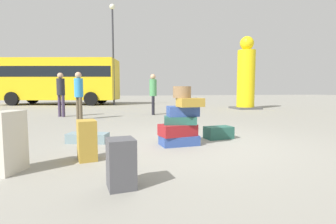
# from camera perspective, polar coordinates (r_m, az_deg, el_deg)

# --- Properties ---
(ground_plane) EXTENTS (80.00, 80.00, 0.00)m
(ground_plane) POSITION_cam_1_polar(r_m,az_deg,el_deg) (4.96, 7.09, -7.24)
(ground_plane) COLOR gray
(suitcase_tower) EXTENTS (0.82, 0.59, 1.12)m
(suitcase_tower) POSITION_cam_1_polar(r_m,az_deg,el_deg) (4.80, 2.90, -2.12)
(suitcase_tower) COLOR #334F99
(suitcase_tower) RESTS_ON ground
(suitcase_slate_upright_blue) EXTENTS (0.67, 0.41, 0.26)m
(suitcase_slate_upright_blue) POSITION_cam_1_polar(r_m,az_deg,el_deg) (6.73, 2.53, -2.82)
(suitcase_slate_upright_blue) COLOR gray
(suitcase_slate_upright_blue) RESTS_ON ground
(suitcase_tan_left_side) EXTENTS (0.33, 0.40, 0.60)m
(suitcase_tan_left_side) POSITION_cam_1_polar(r_m,az_deg,el_deg) (3.99, -17.85, -6.07)
(suitcase_tan_left_side) COLOR #B28C33
(suitcase_tan_left_side) RESTS_ON ground
(suitcase_charcoal_foreground_far) EXTENTS (0.32, 0.35, 0.54)m
(suitcase_charcoal_foreground_far) POSITION_cam_1_polar(r_m,az_deg,el_deg) (2.80, -10.56, -11.33)
(suitcase_charcoal_foreground_far) COLOR #4C4C51
(suitcase_charcoal_foreground_far) RESTS_ON ground
(suitcase_cream_foreground_near) EXTENTS (0.39, 0.49, 0.79)m
(suitcase_cream_foreground_near) POSITION_cam_1_polar(r_m,az_deg,el_deg) (3.80, -32.52, -5.77)
(suitcase_cream_foreground_near) COLOR beige
(suitcase_cream_foreground_near) RESTS_ON ground
(suitcase_slate_behind_tower) EXTENTS (0.86, 0.56, 0.19)m
(suitcase_slate_behind_tower) POSITION_cam_1_polar(r_m,az_deg,el_deg) (5.31, -17.65, -5.58)
(suitcase_slate_behind_tower) COLOR gray
(suitcase_slate_behind_tower) RESTS_ON ground
(suitcase_teal_right_side) EXTENTS (0.62, 0.42, 0.26)m
(suitcase_teal_right_side) POSITION_cam_1_polar(r_m,az_deg,el_deg) (5.57, 11.35, -4.58)
(suitcase_teal_right_side) COLOR #26594C
(suitcase_teal_right_side) RESTS_ON ground
(person_bearded_onlooker) EXTENTS (0.30, 0.31, 1.67)m
(person_bearded_onlooker) POSITION_cam_1_polar(r_m,az_deg,el_deg) (9.42, -19.51, 4.41)
(person_bearded_onlooker) COLOR brown
(person_bearded_onlooker) RESTS_ON ground
(person_tourist_with_camera) EXTENTS (0.30, 0.30, 1.70)m
(person_tourist_with_camera) POSITION_cam_1_polar(r_m,az_deg,el_deg) (10.61, -23.05, 4.47)
(person_tourist_with_camera) COLOR #3F334C
(person_tourist_with_camera) RESTS_ON ground
(person_passerby_in_red) EXTENTS (0.30, 0.34, 1.70)m
(person_passerby_in_red) POSITION_cam_1_polar(r_m,az_deg,el_deg) (10.60, -3.39, 4.82)
(person_passerby_in_red) COLOR black
(person_passerby_in_red) RESTS_ON ground
(yellow_dummy_statue) EXTENTS (1.33, 1.33, 3.91)m
(yellow_dummy_statue) POSITION_cam_1_polar(r_m,az_deg,el_deg) (14.48, 17.20, 7.56)
(yellow_dummy_statue) COLOR yellow
(yellow_dummy_statue) RESTS_ON ground
(parked_bus) EXTENTS (8.41, 4.25, 3.15)m
(parked_bus) POSITION_cam_1_polar(r_m,az_deg,el_deg) (19.44, -23.40, 6.97)
(parked_bus) COLOR yellow
(parked_bus) RESTS_ON ground
(lamp_post) EXTENTS (0.36, 0.36, 6.68)m
(lamp_post) POSITION_cam_1_polar(r_m,az_deg,el_deg) (17.87, -12.34, 15.46)
(lamp_post) COLOR #333338
(lamp_post) RESTS_ON ground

